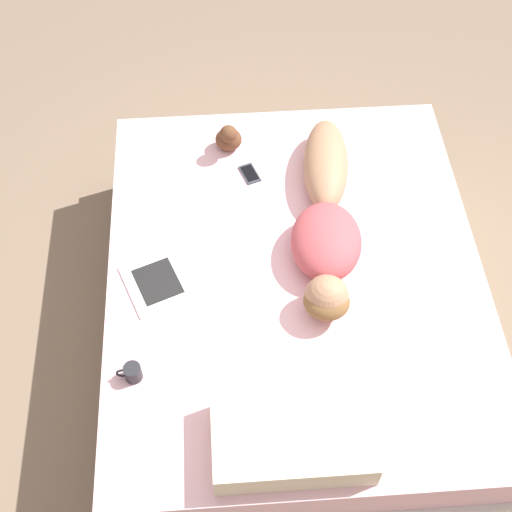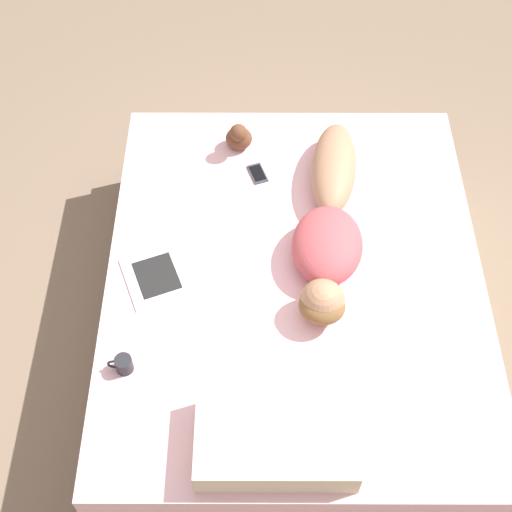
{
  "view_description": "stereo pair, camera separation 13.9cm",
  "coord_description": "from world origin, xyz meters",
  "px_view_note": "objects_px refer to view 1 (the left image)",
  "views": [
    {
      "loc": [
        0.32,
        1.87,
        3.26
      ],
      "look_at": [
        0.18,
        -0.05,
        0.61
      ],
      "focal_mm": 50.0,
      "sensor_mm": 36.0,
      "label": 1
    },
    {
      "loc": [
        0.18,
        1.88,
        3.26
      ],
      "look_at": [
        0.18,
        -0.05,
        0.61
      ],
      "focal_mm": 50.0,
      "sensor_mm": 36.0,
      "label": 2
    }
  ],
  "objects_px": {
    "person": "(326,220)",
    "cell_phone": "(250,174)",
    "open_magazine": "(185,272)",
    "coffee_mug": "(132,372)"
  },
  "relations": [
    {
      "from": "open_magazine",
      "to": "cell_phone",
      "type": "relative_size",
      "value": 4.23
    },
    {
      "from": "person",
      "to": "cell_phone",
      "type": "bearing_deg",
      "value": -42.87
    },
    {
      "from": "open_magazine",
      "to": "coffee_mug",
      "type": "bearing_deg",
      "value": 45.47
    },
    {
      "from": "cell_phone",
      "to": "open_magazine",
      "type": "bearing_deg",
      "value": 40.53
    },
    {
      "from": "coffee_mug",
      "to": "cell_phone",
      "type": "distance_m",
      "value": 1.24
    },
    {
      "from": "open_magazine",
      "to": "cell_phone",
      "type": "height_order",
      "value": "same"
    },
    {
      "from": "person",
      "to": "open_magazine",
      "type": "height_order",
      "value": "person"
    },
    {
      "from": "cell_phone",
      "to": "person",
      "type": "bearing_deg",
      "value": 110.4
    },
    {
      "from": "open_magazine",
      "to": "coffee_mug",
      "type": "relative_size",
      "value": 5.87
    },
    {
      "from": "person",
      "to": "coffee_mug",
      "type": "height_order",
      "value": "person"
    }
  ]
}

